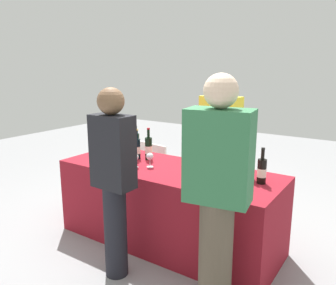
{
  "coord_description": "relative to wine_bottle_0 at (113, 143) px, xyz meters",
  "views": [
    {
      "loc": [
        1.75,
        -2.6,
        1.73
      ],
      "look_at": [
        0.0,
        0.0,
        1.02
      ],
      "focal_mm": 36.52,
      "sensor_mm": 36.0,
      "label": 1
    }
  ],
  "objects": [
    {
      "name": "wine_bottle_5",
      "position": [
        1.49,
        0.07,
        -0.0
      ],
      "size": [
        0.08,
        0.08,
        0.33
      ],
      "color": "black",
      "rests_on": "tasting_table"
    },
    {
      "name": "ground_plane",
      "position": [
        0.81,
        -0.12,
        -0.89
      ],
      "size": [
        12.0,
        12.0,
        0.0
      ],
      "primitive_type": "plane",
      "color": "gray"
    },
    {
      "name": "wine_glass_0",
      "position": [
        0.42,
        -0.26,
        -0.03
      ],
      "size": [
        0.06,
        0.06,
        0.13
      ],
      "color": "silver",
      "rests_on": "tasting_table"
    },
    {
      "name": "wine_glass_3",
      "position": [
        1.37,
        -0.32,
        -0.02
      ],
      "size": [
        0.07,
        0.07,
        0.14
      ],
      "color": "silver",
      "rests_on": "tasting_table"
    },
    {
      "name": "wine_bottle_3",
      "position": [
        0.48,
        0.02,
        -0.0
      ],
      "size": [
        0.07,
        0.07,
        0.33
      ],
      "color": "black",
      "rests_on": "tasting_table"
    },
    {
      "name": "wine_bottle_4",
      "position": [
        1.26,
        0.07,
        -0.0
      ],
      "size": [
        0.07,
        0.07,
        0.33
      ],
      "color": "black",
      "rests_on": "tasting_table"
    },
    {
      "name": "wine_bottle_1",
      "position": [
        0.25,
        0.1,
        -0.0
      ],
      "size": [
        0.07,
        0.07,
        0.32
      ],
      "color": "black",
      "rests_on": "tasting_table"
    },
    {
      "name": "wine_bottle_7",
      "position": [
        1.7,
        -0.04,
        -0.01
      ],
      "size": [
        0.08,
        0.08,
        0.31
      ],
      "color": "black",
      "rests_on": "tasting_table"
    },
    {
      "name": "wine_glass_2",
      "position": [
        0.65,
        -0.19,
        -0.02
      ],
      "size": [
        0.07,
        0.07,
        0.14
      ],
      "color": "silver",
      "rests_on": "tasting_table"
    },
    {
      "name": "tasting_table",
      "position": [
        0.81,
        -0.12,
        -0.51
      ],
      "size": [
        2.16,
        0.82,
        0.77
      ],
      "primitive_type": "cube",
      "color": "maroon",
      "rests_on": "ground_plane"
    },
    {
      "name": "wine_glass_4",
      "position": [
        1.57,
        -0.2,
        -0.03
      ],
      "size": [
        0.08,
        0.08,
        0.14
      ],
      "color": "silver",
      "rests_on": "tasting_table"
    },
    {
      "name": "wine_bottle_0",
      "position": [
        0.0,
        0.0,
        0.0
      ],
      "size": [
        0.07,
        0.07,
        0.34
      ],
      "color": "black",
      "rests_on": "tasting_table"
    },
    {
      "name": "server_pouring",
      "position": [
        1.05,
        0.51,
        -0.01
      ],
      "size": [
        0.43,
        0.28,
        1.64
      ],
      "rotation": [
        0.0,
        0.0,
        3.0
      ],
      "color": "black",
      "rests_on": "ground_plane"
    },
    {
      "name": "guest_1",
      "position": [
        1.64,
        -0.74,
        0.02
      ],
      "size": [
        0.46,
        0.3,
        1.68
      ],
      "rotation": [
        0.0,
        0.0,
        0.16
      ],
      "color": "brown",
      "rests_on": "ground_plane"
    },
    {
      "name": "wine_glass_1",
      "position": [
        0.54,
        -0.27,
        -0.03
      ],
      "size": [
        0.07,
        0.07,
        0.14
      ],
      "color": "silver",
      "rests_on": "tasting_table"
    },
    {
      "name": "guest_0",
      "position": [
        0.76,
        -0.82,
        -0.02
      ],
      "size": [
        0.35,
        0.21,
        1.57
      ],
      "rotation": [
        0.0,
        0.0,
        -0.02
      ],
      "color": "black",
      "rests_on": "ground_plane"
    },
    {
      "name": "wine_bottle_2",
      "position": [
        0.36,
        -0.02,
        -0.01
      ],
      "size": [
        0.07,
        0.07,
        0.32
      ],
      "color": "black",
      "rests_on": "tasting_table"
    },
    {
      "name": "menu_board",
      "position": [
        -0.13,
        0.85,
        -0.54
      ],
      "size": [
        0.59,
        0.14,
        0.71
      ],
      "primitive_type": "cube",
      "rotation": [
        0.0,
        0.0,
        -0.18
      ],
      "color": "white",
      "rests_on": "ground_plane"
    },
    {
      "name": "wine_bottle_6",
      "position": [
        1.59,
        -0.0,
        -0.0
      ],
      "size": [
        0.07,
        0.07,
        0.33
      ],
      "color": "black",
      "rests_on": "tasting_table"
    }
  ]
}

